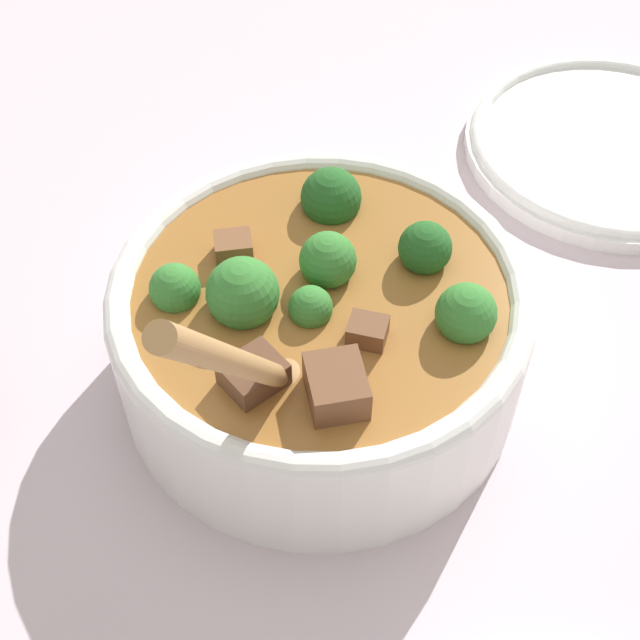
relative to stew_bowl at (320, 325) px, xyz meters
The scene contains 3 objects.
ground_plane 0.05m from the stew_bowl, ahead, with size 4.00×4.00×0.00m, color silver.
stew_bowl is the anchor object (origin of this frame).
empty_plate 0.33m from the stew_bowl, 28.41° to the right, with size 0.23×0.23×0.02m.
Camera 1 is at (-0.33, -0.10, 0.46)m, focal length 50.00 mm.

